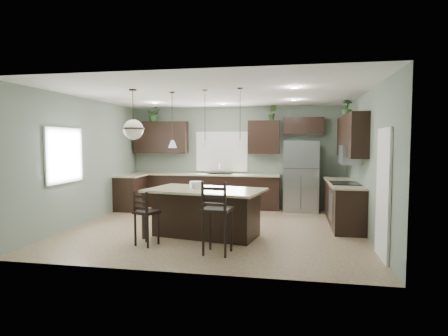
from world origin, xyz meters
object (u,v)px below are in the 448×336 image
at_px(kitchen_island, 205,213).
at_px(refrigerator, 301,176).
at_px(bar_stool_left, 147,218).
at_px(serving_dish, 196,185).
at_px(plant_back_left, 154,114).
at_px(bar_stool_right, 217,217).

bearing_deg(kitchen_island, refrigerator, 69.91).
xyz_separation_m(kitchen_island, bar_stool_left, (-0.87, -0.77, 0.03)).
distance_m(serving_dish, plant_back_left, 4.20).
height_order(serving_dish, plant_back_left, plant_back_left).
bearing_deg(bar_stool_right, plant_back_left, 127.55).
bearing_deg(bar_stool_right, kitchen_island, 118.82).
relative_size(refrigerator, plant_back_left, 4.27).
distance_m(bar_stool_left, plant_back_left, 4.81).
height_order(refrigerator, bar_stool_left, refrigerator).
distance_m(bar_stool_left, bar_stool_right, 1.35).
bearing_deg(bar_stool_left, kitchen_island, 60.18).
height_order(bar_stool_right, plant_back_left, plant_back_left).
xyz_separation_m(serving_dish, bar_stool_left, (-0.68, -0.81, -0.51)).
distance_m(refrigerator, plant_back_left, 4.47).
height_order(kitchen_island, serving_dish, serving_dish).
height_order(serving_dish, bar_stool_left, serving_dish).
bearing_deg(bar_stool_right, bar_stool_left, 174.16).
bearing_deg(serving_dish, refrigerator, 56.21).
height_order(refrigerator, plant_back_left, plant_back_left).
bearing_deg(kitchen_island, plant_back_left, 135.47).
relative_size(bar_stool_left, plant_back_left, 2.25).
bearing_deg(refrigerator, bar_stool_left, -125.12).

